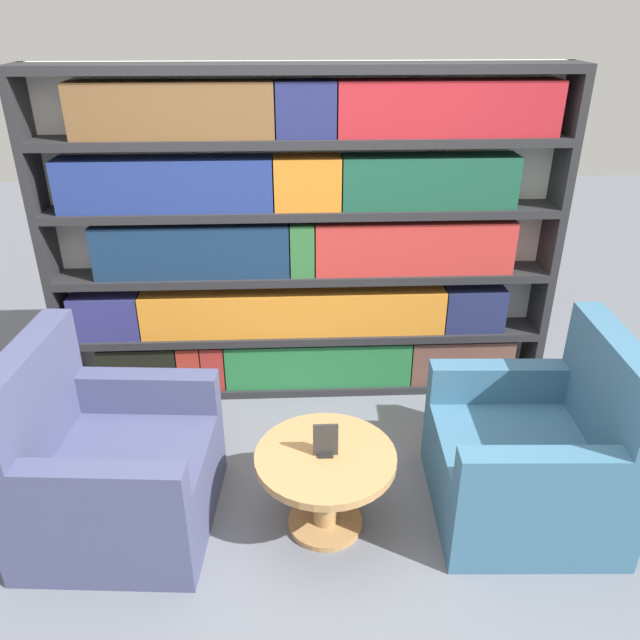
# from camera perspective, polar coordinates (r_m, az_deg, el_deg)

# --- Properties ---
(ground_plane) EXTENTS (14.00, 14.00, 0.00)m
(ground_plane) POSITION_cam_1_polar(r_m,az_deg,el_deg) (3.18, -0.74, -19.33)
(ground_plane) COLOR slate
(bookshelf) EXTENTS (3.08, 0.30, 2.03)m
(bookshelf) POSITION_cam_1_polar(r_m,az_deg,el_deg) (3.81, -1.59, 6.87)
(bookshelf) COLOR silver
(bookshelf) RESTS_ON ground_plane
(armchair_left) EXTENTS (0.90, 0.90, 0.97)m
(armchair_left) POSITION_cam_1_polar(r_m,az_deg,el_deg) (3.21, -18.67, -12.87)
(armchair_left) COLOR #42476B
(armchair_left) RESTS_ON ground_plane
(armchair_right) EXTENTS (0.88, 0.88, 0.97)m
(armchair_right) POSITION_cam_1_polar(r_m,az_deg,el_deg) (3.29, 18.97, -11.86)
(armchair_right) COLOR #386684
(armchair_right) RESTS_ON ground_plane
(coffee_table) EXTENTS (0.66, 0.66, 0.43)m
(coffee_table) POSITION_cam_1_polar(r_m,az_deg,el_deg) (3.03, 0.50, -14.01)
(coffee_table) COLOR #AD7F4C
(coffee_table) RESTS_ON ground_plane
(table_sign) EXTENTS (0.12, 0.06, 0.17)m
(table_sign) POSITION_cam_1_polar(r_m,az_deg,el_deg) (2.91, 0.51, -11.08)
(table_sign) COLOR black
(table_sign) RESTS_ON coffee_table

